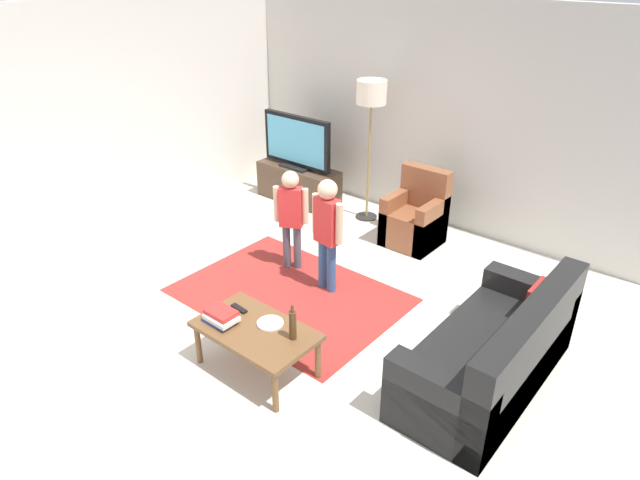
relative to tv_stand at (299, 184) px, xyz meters
The scene contains 16 objects.
ground 2.93m from the tv_stand, 51.89° to the right, with size 7.80×7.80×0.00m, color beige.
wall_back 2.23m from the tv_stand, 21.27° to the left, with size 6.00×0.12×2.70m, color silver.
wall_left 2.82m from the tv_stand, 117.52° to the right, with size 0.12×6.00×2.70m, color silver.
area_rug 2.44m from the tv_stand, 50.50° to the right, with size 2.20×1.60×0.01m, color #9E2D28.
tv_stand is the anchor object (origin of this frame).
tv 0.60m from the tv_stand, 90.00° to the right, with size 1.10×0.28×0.71m.
couch 4.13m from the tv_stand, 25.96° to the right, with size 0.80×1.80×0.86m.
armchair 1.91m from the tv_stand, ahead, with size 0.60×0.60×0.90m.
floor_lamp 1.68m from the tv_stand, ahead, with size 0.36×0.36×1.78m.
child_near_tv 1.90m from the tv_stand, 50.46° to the right, with size 0.34×0.23×1.13m.
child_center 2.38m from the tv_stand, 41.06° to the right, with size 0.40×0.19×1.21m.
coffee_table 3.58m from the tv_stand, 53.80° to the right, with size 1.00×0.60×0.42m.
book_stack 3.52m from the tv_stand, 58.63° to the right, with size 0.28×0.20×0.10m.
bottle 3.71m from the tv_stand, 48.87° to the right, with size 0.06×0.06×0.31m.
tv_remote 3.33m from the tv_stand, 56.95° to the right, with size 0.17×0.05×0.02m, color black.
plate 3.51m from the tv_stand, 51.98° to the right, with size 0.22×0.22×0.02m.
Camera 1 is at (3.07, -3.09, 3.15)m, focal length 31.51 mm.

